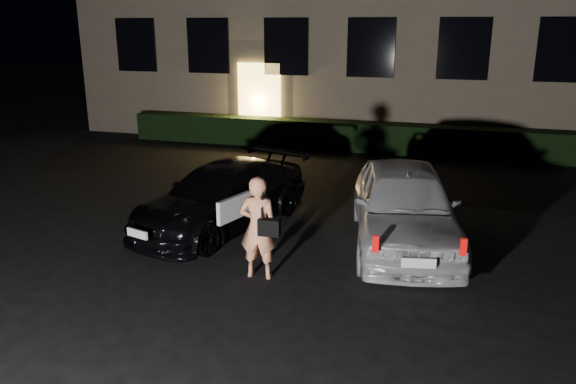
% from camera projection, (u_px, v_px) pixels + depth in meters
% --- Properties ---
extents(ground, '(80.00, 80.00, 0.00)m').
position_uv_depth(ground, '(235.00, 319.00, 7.27)').
color(ground, black).
rests_on(ground, ground).
extents(hedge, '(15.00, 0.70, 0.85)m').
position_uv_depth(hedge, '(365.00, 137.00, 16.79)').
color(hedge, black).
rests_on(hedge, ground).
extents(sedan, '(2.72, 4.33, 1.17)m').
position_uv_depth(sedan, '(222.00, 196.00, 10.46)').
color(sedan, black).
rests_on(sedan, ground).
extents(hatch, '(2.44, 4.40, 1.42)m').
position_uv_depth(hatch, '(404.00, 205.00, 9.56)').
color(hatch, silver).
rests_on(hatch, ground).
extents(man, '(0.66, 0.41, 1.57)m').
position_uv_depth(man, '(259.00, 227.00, 8.28)').
color(man, '#FD9D6D').
rests_on(man, ground).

